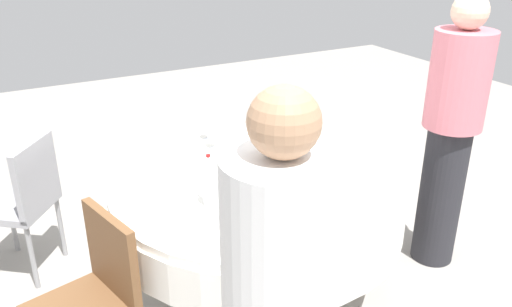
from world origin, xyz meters
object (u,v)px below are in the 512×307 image
Objects in this scene: wine_glass_near at (251,159)px; plate_west at (368,179)px; bottle_dark_green_left at (267,162)px; plate_east at (245,234)px; plate_rear at (329,222)px; chair_near at (25,197)px; wine_glass_south at (335,152)px; wine_glass_mid at (214,132)px; chair_south at (95,292)px; bottle_clear_right at (209,183)px; bottle_dark_green_outer at (326,174)px; dining_table at (256,204)px; wine_glass_north at (207,126)px; person_left at (451,132)px; plate_far at (297,155)px.

plate_west is at bearing -31.65° from wine_glass_near.
bottle_dark_green_left is 1.17× the size of plate_east.
chair_near is at bearing 130.57° from plate_rear.
plate_rear is (-0.35, -0.45, -0.11)m from wine_glass_south.
wine_glass_south is (0.46, -0.60, 0.00)m from wine_glass_mid.
bottle_dark_green_left is 0.32× the size of chair_south.
bottle_clear_right is at bearing 94.69° from plate_east.
bottle_dark_green_outer is 0.55m from plate_east.
dining_table is at bearing -90.00° from chair_near.
chair_south is at bearing -133.75° from chair_near.
bottle_clear_right is 2.08× the size of wine_glass_north.
dining_table is 5.77× the size of bottle_dark_green_left.
chair_near reaches higher than plate_east.
dining_table is 10.14× the size of wine_glass_south.
wine_glass_near is at bearing -91.87° from person_left.
bottle_clear_right is 1.30m from chair_near.
wine_glass_north is at bearing 94.22° from plate_rear.
dining_table is at bearing 167.00° from wine_glass_south.
wine_glass_mid is 0.18× the size of chair_south.
bottle_dark_green_left reaches higher than wine_glass_near.
wine_glass_near is 0.17× the size of chair_south.
bottle_dark_green_outer is 1.25× the size of plate_far.
plate_far is (0.36, 0.11, -0.09)m from wine_glass_near.
plate_rear is at bearing -84.13° from wine_glass_mid.
plate_east is at bearing -105.06° from wine_glass_north.
wine_glass_north is 1.21m from plate_rear.
chair_south is at bearing -136.31° from wine_glass_north.
chair_south is (-1.47, 0.05, -0.23)m from plate_west.
wine_glass_near is at bearing -162.54° from plate_far.
bottle_dark_green_left reaches higher than chair_south.
bottle_clear_right is 1.76× the size of wine_glass_south.
plate_west is at bearing -106.29° from chair_south.
plate_far is 0.90m from plate_east.
wine_glass_near is 0.64× the size of plate_east.
chair_near is (-1.47, 0.68, -0.23)m from plate_far.
plate_rear is at bearing -149.50° from plate_west.
plate_east is at bearing 166.57° from plate_rear.
wine_glass_near reaches higher than plate_west.
wine_glass_south is at bearing 116.01° from plate_west.
bottle_clear_right is 0.77m from wine_glass_south.
bottle_dark_green_outer is 0.43m from wine_glass_near.
bottle_clear_right is 1.17× the size of plate_east.
plate_far is 0.25× the size of chair_south.
wine_glass_north is 0.15× the size of chair_south.
plate_east is at bearing -123.38° from dining_table.
person_left is 1.92× the size of chair_south.
bottle_dark_green_outer is 1.78× the size of wine_glass_mid.
bottle_dark_green_left reaches higher than wine_glass_mid.
bottle_dark_green_outer is (0.19, -0.26, -0.00)m from bottle_dark_green_left.
bottle_clear_right reaches higher than dining_table.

